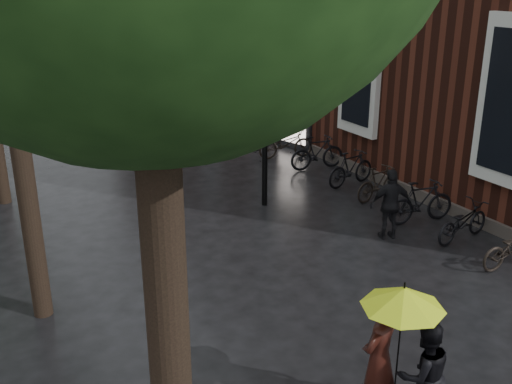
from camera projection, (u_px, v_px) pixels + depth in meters
person_burgundy at (379, 358)px, 7.73m from camera, size 0.74×0.60×1.76m
person_black at (423, 374)px, 7.61m from camera, size 0.86×0.75×1.52m
lime_umbrella at (403, 298)px, 7.26m from camera, size 1.05×1.05×1.55m
pedestrian_walking at (391, 204)px, 13.05m from camera, size 1.01×0.68×1.60m
parked_bicycles at (325, 159)px, 17.31m from camera, size 2.13×13.33×1.03m
ad_lightbox at (296, 119)px, 19.66m from camera, size 0.30×1.33×2.01m
lamp_post at (265, 90)px, 14.19m from camera, size 0.25×0.25×4.81m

